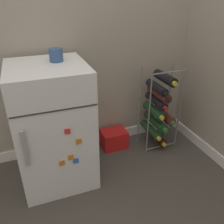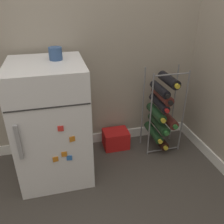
% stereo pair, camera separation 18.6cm
% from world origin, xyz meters
% --- Properties ---
extents(ground_plane, '(14.00, 14.00, 0.00)m').
position_xyz_m(ground_plane, '(0.00, 0.00, 0.00)').
color(ground_plane, '#423D38').
extents(mini_fridge, '(0.51, 0.56, 0.88)m').
position_xyz_m(mini_fridge, '(-0.24, 0.40, 0.44)').
color(mini_fridge, white).
rests_on(mini_fridge, ground_plane).
extents(wine_rack, '(0.31, 0.32, 0.74)m').
position_xyz_m(wine_rack, '(0.67, 0.49, 0.36)').
color(wine_rack, slate).
rests_on(wine_rack, ground_plane).
extents(soda_box, '(0.22, 0.17, 0.16)m').
position_xyz_m(soda_box, '(0.30, 0.59, 0.08)').
color(soda_box, red).
rests_on(soda_box, ground_plane).
extents(fridge_top_cup, '(0.09, 0.09, 0.08)m').
position_xyz_m(fridge_top_cup, '(-0.16, 0.45, 0.92)').
color(fridge_top_cup, '#335184').
rests_on(fridge_top_cup, mini_fridge).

